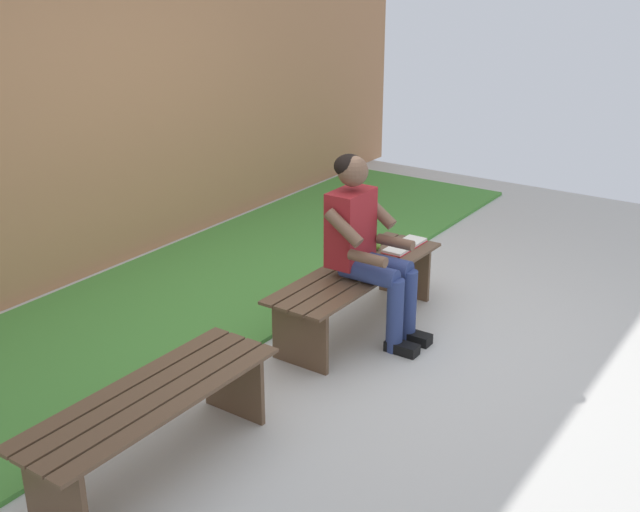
# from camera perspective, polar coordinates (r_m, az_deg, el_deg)

# --- Properties ---
(ground_plane) EXTENTS (10.00, 7.00, 0.04)m
(ground_plane) POSITION_cam_1_polar(r_m,az_deg,el_deg) (4.44, 7.19, -13.08)
(ground_plane) COLOR beige
(grass_strip) EXTENTS (9.00, 1.79, 0.03)m
(grass_strip) POSITION_cam_1_polar(r_m,az_deg,el_deg) (5.65, -13.77, -5.16)
(grass_strip) COLOR #478C38
(grass_strip) RESTS_ON ground
(brick_wall) EXTENTS (9.50, 0.24, 2.98)m
(brick_wall) POSITION_cam_1_polar(r_m,az_deg,el_deg) (6.32, -18.80, 11.22)
(brick_wall) COLOR #B27A51
(brick_wall) RESTS_ON ground
(bench_near) EXTENTS (1.57, 0.48, 0.43)m
(bench_near) POSITION_cam_1_polar(r_m,az_deg,el_deg) (5.44, 2.68, -2.01)
(bench_near) COLOR brown
(bench_near) RESTS_ON ground
(bench_far) EXTENTS (1.45, 0.48, 0.43)m
(bench_far) POSITION_cam_1_polar(r_m,az_deg,el_deg) (4.11, -11.81, -10.83)
(bench_far) COLOR brown
(bench_far) RESTS_ON ground
(person_seated) EXTENTS (0.50, 0.69, 1.23)m
(person_seated) POSITION_cam_1_polar(r_m,az_deg,el_deg) (5.21, 3.29, 1.05)
(person_seated) COLOR maroon
(person_seated) RESTS_ON ground
(apple) EXTENTS (0.08, 0.08, 0.08)m
(apple) POSITION_cam_1_polar(r_m,az_deg,el_deg) (5.74, 3.96, 0.82)
(apple) COLOR #72B738
(apple) RESTS_ON bench_near
(book_open) EXTENTS (0.41, 0.16, 0.02)m
(book_open) POSITION_cam_1_polar(r_m,az_deg,el_deg) (5.83, 6.06, 0.73)
(book_open) COLOR white
(book_open) RESTS_ON bench_near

